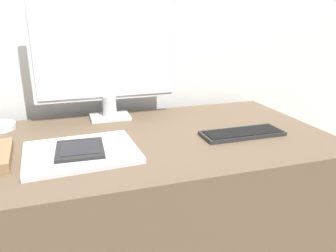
{
  "coord_description": "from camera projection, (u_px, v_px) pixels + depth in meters",
  "views": [
    {
      "loc": [
        -0.25,
        -0.82,
        1.1
      ],
      "look_at": [
        0.04,
        0.08,
        0.79
      ],
      "focal_mm": 35.0,
      "sensor_mm": 36.0,
      "label": 1
    }
  ],
  "objects": [
    {
      "name": "desk",
      "position": [
        151.0,
        230.0,
        1.2
      ],
      "size": [
        1.19,
        0.65,
        0.73
      ],
      "color": "brown",
      "rests_on": "ground_plane"
    },
    {
      "name": "monitor",
      "position": [
        106.0,
        56.0,
        1.21
      ],
      "size": [
        0.54,
        0.11,
        0.45
      ],
      "color": "silver",
      "rests_on": "desk"
    },
    {
      "name": "keyboard",
      "position": [
        242.0,
        133.0,
        1.1
      ],
      "size": [
        0.28,
        0.1,
        0.01
      ],
      "color": "#282828",
      "rests_on": "desk"
    },
    {
      "name": "laptop",
      "position": [
        81.0,
        152.0,
        0.94
      ],
      "size": [
        0.32,
        0.26,
        0.02
      ],
      "color": "silver",
      "rests_on": "desk"
    },
    {
      "name": "ereader",
      "position": [
        80.0,
        149.0,
        0.92
      ],
      "size": [
        0.14,
        0.16,
        0.01
      ],
      "color": "black",
      "rests_on": "laptop"
    }
  ]
}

